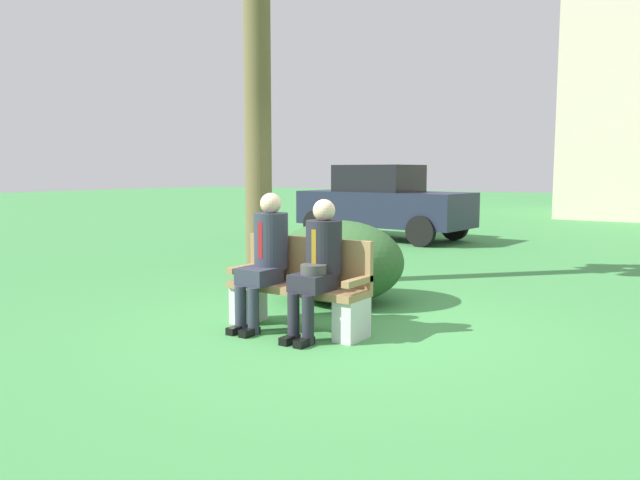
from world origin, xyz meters
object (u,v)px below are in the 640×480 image
object	(u,v)px
shrub_mid_lawn	(326,262)
shrub_near_bench	(339,261)
park_bench	(300,289)
seated_man_right	(318,261)
seated_man_left	(266,253)
parked_car_near	(383,202)

from	to	relation	value
shrub_mid_lawn	shrub_near_bench	bearing A→B (deg)	-50.60
park_bench	shrub_near_bench	xyz separation A→B (m)	(-0.36, 1.29, 0.09)
seated_man_right	shrub_near_bench	distance (m)	1.58
seated_man_left	shrub_near_bench	world-z (taller)	seated_man_left
seated_man_left	shrub_near_bench	bearing A→B (deg)	91.09
seated_man_left	shrub_near_bench	size ratio (longest dim) A/B	0.86
seated_man_right	shrub_mid_lawn	size ratio (longest dim) A/B	1.46
seated_man_right	shrub_near_bench	bearing A→B (deg)	115.01
seated_man_right	parked_car_near	distance (m)	8.51
seated_man_right	shrub_mid_lawn	world-z (taller)	seated_man_right
parked_car_near	shrub_near_bench	bearing A→B (deg)	-66.17
park_bench	seated_man_left	world-z (taller)	seated_man_left
park_bench	shrub_near_bench	bearing A→B (deg)	105.58
park_bench	shrub_mid_lawn	size ratio (longest dim) A/B	1.63
seated_man_left	seated_man_right	bearing A→B (deg)	-0.93
seated_man_left	seated_man_right	distance (m)	0.63
seated_man_left	parked_car_near	world-z (taller)	parked_car_near
park_bench	shrub_near_bench	distance (m)	1.34
shrub_near_bench	shrub_mid_lawn	size ratio (longest dim) A/B	1.76
seated_man_left	seated_man_right	world-z (taller)	seated_man_left
shrub_mid_lawn	parked_car_near	xyz separation A→B (m)	(-1.91, 5.26, 0.56)
seated_man_right	shrub_near_bench	world-z (taller)	seated_man_right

